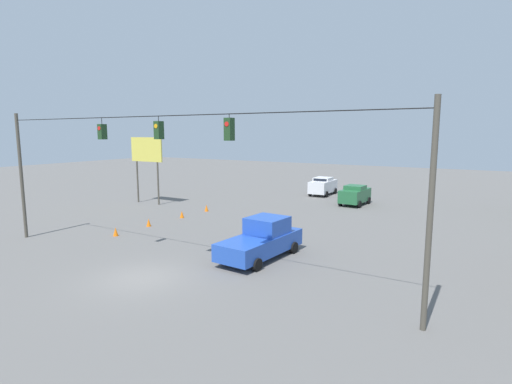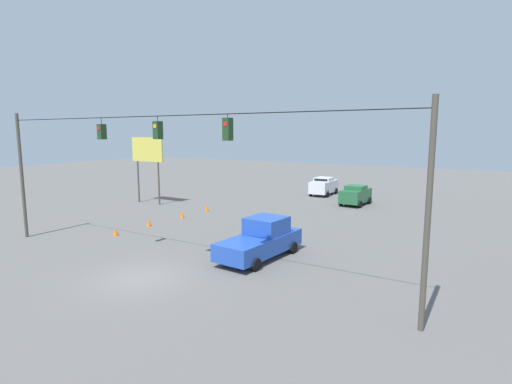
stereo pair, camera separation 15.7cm
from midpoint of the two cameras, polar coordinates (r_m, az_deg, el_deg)
ground_plane at (r=19.61m, az=-15.91°, el=-11.72°), size 140.00×140.00×0.00m
overhead_signal_span at (r=19.46m, az=-13.27°, el=3.18°), size 24.06×0.38×7.85m
sedan_white_withflow_deep at (r=43.76m, az=9.76°, el=0.88°), size 2.12×4.28×1.91m
sedan_green_oncoming_deep at (r=38.29m, az=14.15°, el=-0.39°), size 2.22×3.95×1.83m
pickup_truck_blue_crossing_near at (r=21.57m, az=0.97°, el=-6.81°), size 2.62×5.64×2.12m
traffic_cone_nearest at (r=27.68m, az=-19.26°, el=-5.35°), size 0.33×0.33×0.57m
traffic_cone_second at (r=29.76m, az=-14.92°, el=-4.22°), size 0.33×0.33×0.57m
traffic_cone_third at (r=32.12m, az=-10.37°, el=-3.15°), size 0.33×0.33×0.57m
traffic_cone_fourth at (r=34.48m, az=-6.90°, el=-2.28°), size 0.33×0.33×0.57m
roadside_billboard at (r=38.98m, az=-15.15°, el=5.14°), size 3.85×0.16×6.26m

